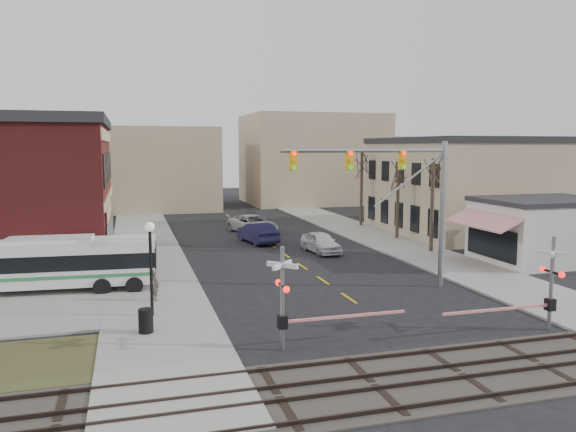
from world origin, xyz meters
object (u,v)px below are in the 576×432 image
(transit_bus, at_px, (50,263))
(traffic_signal_mast, at_px, (400,185))
(car_b, at_px, (257,233))
(pedestrian_far, at_px, (132,273))
(rr_crossing_west, at_px, (293,299))
(rr_crossing_east, at_px, (543,285))
(car_d, at_px, (248,217))
(street_lamp, at_px, (150,249))
(pedestrian_near, at_px, (155,285))
(car_c, at_px, (253,224))
(trash_bin, at_px, (146,321))
(car_a, at_px, (321,242))

(transit_bus, relative_size, traffic_signal_mast, 1.18)
(car_b, xyz_separation_m, pedestrian_far, (-9.84, -12.57, 0.07))
(rr_crossing_west, xyz_separation_m, rr_crossing_east, (10.62, -0.82, 0.00))
(transit_bus, distance_m, pedestrian_far, 4.22)
(traffic_signal_mast, relative_size, car_d, 1.99)
(street_lamp, bearing_deg, pedestrian_far, 98.28)
(car_b, bearing_deg, transit_bus, 30.19)
(rr_crossing_west, height_order, car_b, rr_crossing_west)
(traffic_signal_mast, bearing_deg, rr_crossing_west, -138.60)
(rr_crossing_east, bearing_deg, pedestrian_near, 150.10)
(rr_crossing_west, bearing_deg, traffic_signal_mast, 41.40)
(rr_crossing_west, relative_size, pedestrian_near, 3.58)
(pedestrian_near, distance_m, pedestrian_far, 3.30)
(car_c, bearing_deg, rr_crossing_east, -96.24)
(trash_bin, bearing_deg, rr_crossing_west, -30.54)
(street_lamp, bearing_deg, car_d, 70.09)
(rr_crossing_west, relative_size, rr_crossing_east, 1.00)
(rr_crossing_west, height_order, pedestrian_near, rr_crossing_west)
(car_b, distance_m, car_c, 5.26)
(street_lamp, distance_m, car_d, 31.25)
(traffic_signal_mast, height_order, rr_crossing_east, traffic_signal_mast)
(rr_crossing_west, height_order, car_d, rr_crossing_west)
(rr_crossing_east, bearing_deg, rr_crossing_west, 175.57)
(rr_crossing_west, xyz_separation_m, car_b, (4.00, 23.70, -1.15))
(transit_bus, xyz_separation_m, pedestrian_far, (4.14, -0.41, -0.71))
(car_a, relative_size, pedestrian_far, 2.88)
(traffic_signal_mast, xyz_separation_m, trash_bin, (-13.32, -3.84, -5.09))
(car_b, bearing_deg, rr_crossing_west, 69.60)
(trash_bin, height_order, pedestrian_near, pedestrian_near)
(street_lamp, bearing_deg, car_a, 45.61)
(rr_crossing_west, xyz_separation_m, trash_bin, (-5.37, 3.17, -1.36))
(street_lamp, distance_m, pedestrian_far, 6.13)
(car_c, relative_size, pedestrian_near, 3.66)
(rr_crossing_east, bearing_deg, car_a, 99.08)
(traffic_signal_mast, distance_m, car_a, 12.38)
(traffic_signal_mast, bearing_deg, car_a, 92.03)
(car_b, height_order, pedestrian_near, pedestrian_near)
(car_d, bearing_deg, rr_crossing_east, -69.07)
(rr_crossing_west, height_order, trash_bin, rr_crossing_west)
(pedestrian_near, xyz_separation_m, pedestrian_far, (-1.09, 3.12, -0.02))
(transit_bus, height_order, traffic_signal_mast, traffic_signal_mast)
(car_d, bearing_deg, transit_bus, -110.92)
(car_d, height_order, pedestrian_near, pedestrian_near)
(car_c, bearing_deg, car_a, -92.65)
(transit_bus, relative_size, car_d, 2.35)
(rr_crossing_west, xyz_separation_m, car_a, (7.55, 18.35, -1.22))
(trash_bin, bearing_deg, rr_crossing_east, -14.02)
(rr_crossing_east, relative_size, car_b, 1.13)
(car_d, relative_size, pedestrian_far, 3.06)
(traffic_signal_mast, bearing_deg, transit_bus, 165.79)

